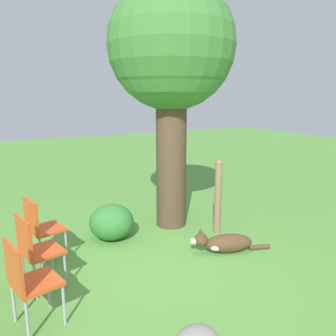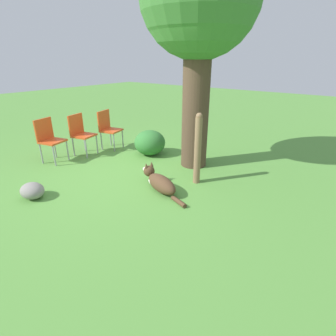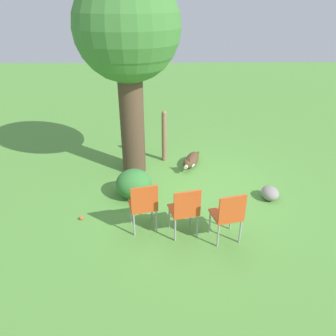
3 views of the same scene
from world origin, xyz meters
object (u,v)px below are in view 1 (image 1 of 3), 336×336
at_px(oak_tree, 171,54).
at_px(red_chair_0, 27,278).
at_px(dog, 224,243).
at_px(red_chair_2, 40,225).
at_px(fence_post, 218,197).
at_px(tennis_ball, 52,226).
at_px(red_chair_1, 35,247).

bearing_deg(oak_tree, red_chair_0, -146.46).
bearing_deg(dog, red_chair_2, -3.23).
distance_m(dog, fence_post, 0.87).
height_order(dog, fence_post, fence_post).
bearing_deg(fence_post, tennis_ball, 147.89).
bearing_deg(tennis_ball, fence_post, -32.11).
xyz_separation_m(red_chair_2, tennis_ball, (0.32, 1.16, -0.50)).
bearing_deg(dog, fence_post, -99.30).
height_order(dog, tennis_ball, dog).
bearing_deg(dog, tennis_ball, -26.69).
relative_size(dog, tennis_ball, 17.45).
height_order(red_chair_2, tennis_ball, red_chair_2).
xyz_separation_m(oak_tree, red_chair_2, (-2.24, -0.33, -2.40)).
distance_m(red_chair_0, red_chair_2, 1.39).
bearing_deg(fence_post, red_chair_0, -162.00).
bearing_deg(red_chair_1, red_chair_0, -116.54).
distance_m(oak_tree, red_chair_1, 3.53).
distance_m(red_chair_0, red_chair_1, 0.69).
bearing_deg(red_chair_2, red_chair_1, -116.54).
bearing_deg(fence_post, red_chair_1, -173.83).
bearing_deg(red_chair_0, dog, -6.39).
xyz_separation_m(red_chair_0, tennis_ball, (0.62, 2.51, -0.50)).
bearing_deg(red_chair_0, fence_post, 4.08).
distance_m(oak_tree, dog, 3.09).
xyz_separation_m(fence_post, red_chair_0, (-3.04, -0.99, -0.10)).
bearing_deg(tennis_ball, oak_tree, -23.19).
relative_size(dog, fence_post, 0.94).
xyz_separation_m(oak_tree, tennis_ball, (-1.92, 0.82, -2.90)).
xyz_separation_m(dog, tennis_ball, (-2.08, 2.15, -0.11)).
height_order(dog, red_chair_0, red_chair_0).
relative_size(red_chair_1, red_chair_2, 1.00).
xyz_separation_m(dog, red_chair_0, (-2.70, -0.36, 0.39)).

